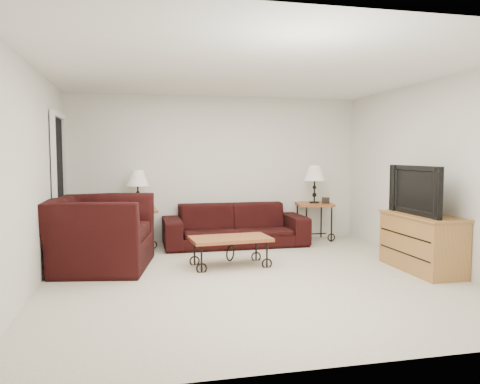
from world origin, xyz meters
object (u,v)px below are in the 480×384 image
at_px(armchair, 99,233).
at_px(coffee_table, 230,252).
at_px(side_table_right, 314,222).
at_px(lamp_left, 138,190).
at_px(tv_stand, 422,243).
at_px(lamp_right, 314,184).
at_px(side_table_left, 139,228).
at_px(sofa, 235,225).
at_px(television, 422,190).
at_px(backpack, 294,232).

bearing_deg(armchair, coffee_table, -89.30).
bearing_deg(side_table_right, lamp_left, -180.00).
bearing_deg(tv_stand, lamp_right, 103.37).
bearing_deg(tv_stand, side_table_left, 146.79).
height_order(coffee_table, armchair, armchair).
distance_m(coffee_table, tv_stand, 2.51).
height_order(lamp_right, coffee_table, lamp_right).
relative_size(side_table_right, armchair, 0.45).
bearing_deg(sofa, side_table_right, 7.02).
distance_m(armchair, television, 4.26).
distance_m(side_table_left, backpack, 2.57).
relative_size(side_table_left, lamp_right, 0.95).
height_order(side_table_right, lamp_left, lamp_left).
height_order(lamp_right, armchair, lamp_right).
xyz_separation_m(tv_stand, backpack, (-1.04, 2.04, -0.15)).
bearing_deg(lamp_right, tv_stand, -76.63).
bearing_deg(backpack, television, -84.33).
height_order(side_table_right, lamp_right, lamp_right).
relative_size(side_table_right, coffee_table, 0.62).
distance_m(side_table_right, lamp_right, 0.66).
height_order(sofa, side_table_right, sofa).
distance_m(armchair, tv_stand, 4.24).
xyz_separation_m(lamp_right, backpack, (-0.48, -0.31, -0.77)).
height_order(lamp_left, tv_stand, lamp_left).
relative_size(lamp_right, backpack, 1.51).
xyz_separation_m(coffee_table, tv_stand, (2.38, -0.77, 0.17)).
xyz_separation_m(lamp_right, coffee_table, (-1.82, -1.58, -0.79)).
distance_m(sofa, backpack, 1.00).
relative_size(coffee_table, backpack, 2.44).
distance_m(side_table_right, coffee_table, 2.42).
bearing_deg(side_table_right, lamp_right, 0.00).
bearing_deg(lamp_right, lamp_left, -180.00).
relative_size(lamp_right, tv_stand, 0.54).
distance_m(side_table_left, television, 4.33).
bearing_deg(television, armchair, -104.47).
bearing_deg(armchair, backpack, -62.08).
height_order(lamp_left, backpack, lamp_left).
relative_size(lamp_left, tv_stand, 0.51).
relative_size(lamp_left, backpack, 1.45).
bearing_deg(side_table_right, armchair, -160.01).
relative_size(side_table_left, backpack, 1.45).
xyz_separation_m(side_table_left, lamp_right, (3.02, 0.00, 0.67)).
distance_m(sofa, television, 3.03).
bearing_deg(armchair, lamp_left, -11.92).
bearing_deg(backpack, armchair, 176.92).
xyz_separation_m(side_table_left, backpack, (2.55, -0.31, -0.10)).
distance_m(coffee_table, television, 2.63).
height_order(side_table_right, coffee_table, side_table_right).
relative_size(side_table_left, tv_stand, 0.51).
distance_m(sofa, armchair, 2.37).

